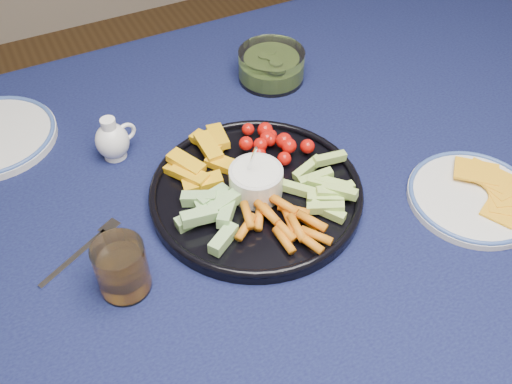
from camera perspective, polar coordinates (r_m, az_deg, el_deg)
name	(u,v)px	position (r m, az deg, el deg)	size (l,w,h in m)	color
dining_table	(300,222)	(0.97, 4.43, -3.00)	(1.67, 1.07, 0.75)	#452517
crudite_platter	(255,190)	(0.87, -0.10, 0.19)	(0.33, 0.33, 0.11)	black
creamer_pitcher	(113,140)	(0.96, -14.14, 5.04)	(0.07, 0.06, 0.08)	white
pickle_bowl	(271,67)	(1.11, 1.54, 12.41)	(0.13, 0.13, 0.06)	silver
cheese_plate	(474,196)	(0.94, 20.94, -0.34)	(0.20, 0.20, 0.02)	silver
juice_tumbler	(122,270)	(0.77, -13.21, -7.64)	(0.07, 0.07, 0.08)	silver
fork_left	(87,247)	(0.86, -16.55, -5.30)	(0.13, 0.08, 0.00)	silver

